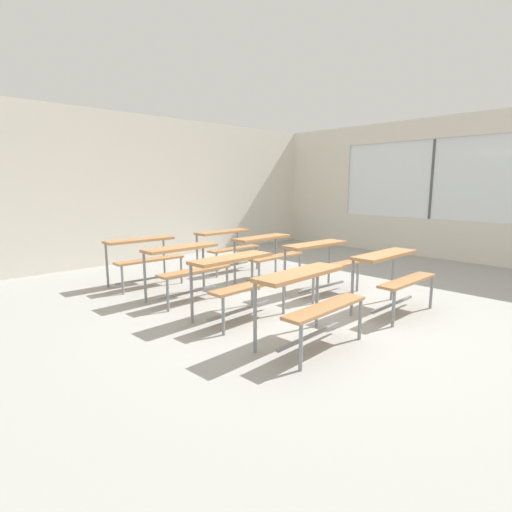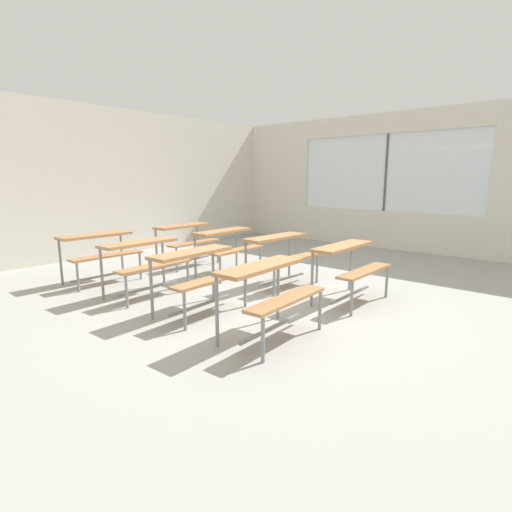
{
  "view_description": "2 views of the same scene",
  "coord_description": "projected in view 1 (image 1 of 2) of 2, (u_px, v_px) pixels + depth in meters",
  "views": [
    {
      "loc": [
        -3.8,
        -3.3,
        1.6
      ],
      "look_at": [
        0.0,
        0.76,
        0.6
      ],
      "focal_mm": 28.0,
      "sensor_mm": 36.0,
      "label": 1
    },
    {
      "loc": [
        -3.8,
        -3.3,
        1.6
      ],
      "look_at": [
        0.17,
        0.17,
        0.56
      ],
      "focal_mm": 28.0,
      "sensor_mm": 36.0,
      "label": 2
    }
  ],
  "objects": [
    {
      "name": "ground",
      "position": [
        295.0,
        310.0,
        5.22
      ],
      "size": [
        10.0,
        9.0,
        0.05
      ],
      "primitive_type": "cube",
      "color": "#9E9E99"
    },
    {
      "name": "wall_back",
      "position": [
        131.0,
        189.0,
        8.18
      ],
      "size": [
        10.0,
        0.12,
        3.0
      ],
      "primitive_type": "cube",
      "color": "silver",
      "rests_on": "ground"
    },
    {
      "name": "wall_right",
      "position": [
        462.0,
        192.0,
        8.22
      ],
      "size": [
        0.12,
        9.0,
        3.0
      ],
      "color": "silver",
      "rests_on": "ground"
    },
    {
      "name": "desk_bench_r0c0",
      "position": [
        308.0,
        291.0,
        3.93
      ],
      "size": [
        1.13,
        0.64,
        0.74
      ],
      "rotation": [
        0.0,
        0.0,
        0.05
      ],
      "color": "#A87547",
      "rests_on": "ground"
    },
    {
      "name": "desk_bench_r0c1",
      "position": [
        392.0,
        268.0,
        5.0
      ],
      "size": [
        1.1,
        0.6,
        0.74
      ],
      "rotation": [
        0.0,
        0.0,
        0.01
      ],
      "color": "#A87547",
      "rests_on": "ground"
    },
    {
      "name": "desk_bench_r1c0",
      "position": [
        238.0,
        272.0,
        4.75
      ],
      "size": [
        1.13,
        0.64,
        0.74
      ],
      "rotation": [
        0.0,
        0.0,
        0.05
      ],
      "color": "#A87547",
      "rests_on": "ground"
    },
    {
      "name": "desk_bench_r1c1",
      "position": [
        321.0,
        256.0,
        5.86
      ],
      "size": [
        1.13,
        0.64,
        0.74
      ],
      "rotation": [
        0.0,
        0.0,
        -0.05
      ],
      "color": "#A87547",
      "rests_on": "ground"
    },
    {
      "name": "desk_bench_r2c0",
      "position": [
        186.0,
        260.0,
        5.55
      ],
      "size": [
        1.12,
        0.63,
        0.74
      ],
      "rotation": [
        0.0,
        0.0,
        0.04
      ],
      "color": "#A87547",
      "rests_on": "ground"
    },
    {
      "name": "desk_bench_r2c1",
      "position": [
        267.0,
        248.0,
        6.61
      ],
      "size": [
        1.12,
        0.64,
        0.74
      ],
      "rotation": [
        0.0,
        0.0,
        0.04
      ],
      "color": "#A87547",
      "rests_on": "ground"
    },
    {
      "name": "desk_bench_r3c0",
      "position": [
        143.0,
        250.0,
        6.33
      ],
      "size": [
        1.11,
        0.61,
        0.74
      ],
      "rotation": [
        0.0,
        0.0,
        -0.02
      ],
      "color": "#A87547",
      "rests_on": "ground"
    },
    {
      "name": "desk_bench_r3c1",
      "position": [
        227.0,
        241.0,
        7.41
      ],
      "size": [
        1.12,
        0.63,
        0.74
      ],
      "rotation": [
        0.0,
        0.0,
        0.04
      ],
      "color": "#A87547",
      "rests_on": "ground"
    }
  ]
}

